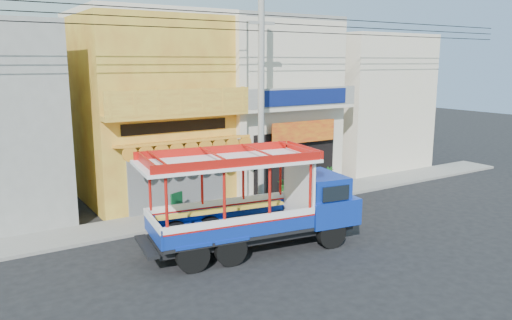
% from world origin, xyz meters
% --- Properties ---
extents(ground, '(90.00, 90.00, 0.00)m').
position_xyz_m(ground, '(0.00, 0.00, 0.00)').
color(ground, black).
rests_on(ground, ground).
extents(sidewalk, '(30.00, 2.00, 0.12)m').
position_xyz_m(sidewalk, '(0.00, 4.00, 0.06)').
color(sidewalk, slate).
rests_on(sidewalk, ground).
extents(shophouse_left, '(6.00, 7.50, 8.24)m').
position_xyz_m(shophouse_left, '(-4.00, 7.96, 4.11)').
color(shophouse_left, '#BE7B2A').
rests_on(shophouse_left, ground).
extents(shophouse_right, '(6.00, 6.75, 8.24)m').
position_xyz_m(shophouse_right, '(2.00, 7.96, 4.11)').
color(shophouse_right, beige).
rests_on(shophouse_right, ground).
extents(party_pilaster, '(0.35, 0.30, 8.00)m').
position_xyz_m(party_pilaster, '(-1.00, 4.85, 4.00)').
color(party_pilaster, beige).
rests_on(party_pilaster, ground).
extents(filler_building_right, '(6.00, 6.00, 7.60)m').
position_xyz_m(filler_building_right, '(9.00, 8.00, 3.80)').
color(filler_building_right, beige).
rests_on(filler_building_right, ground).
extents(utility_pole, '(28.00, 0.26, 9.00)m').
position_xyz_m(utility_pole, '(-0.85, 3.30, 5.03)').
color(utility_pole, gray).
rests_on(utility_pole, ground).
extents(songthaew_truck, '(7.45, 3.30, 3.36)m').
position_xyz_m(songthaew_truck, '(-3.12, -0.37, 1.62)').
color(songthaew_truck, black).
rests_on(songthaew_truck, ground).
extents(green_sign, '(0.58, 0.44, 0.92)m').
position_xyz_m(green_sign, '(-4.41, 4.18, 0.51)').
color(green_sign, black).
rests_on(green_sign, sidewalk).
extents(potted_plant_a, '(1.06, 1.05, 0.89)m').
position_xyz_m(potted_plant_a, '(1.18, 4.56, 0.56)').
color(potted_plant_a, '#175118').
rests_on(potted_plant_a, sidewalk).
extents(potted_plant_b, '(0.63, 0.63, 0.90)m').
position_xyz_m(potted_plant_b, '(1.74, 3.59, 0.57)').
color(potted_plant_b, '#175118').
rests_on(potted_plant_b, sidewalk).
extents(potted_plant_c, '(0.59, 0.59, 1.04)m').
position_xyz_m(potted_plant_c, '(3.48, 4.30, 0.64)').
color(potted_plant_c, '#175118').
rests_on(potted_plant_c, sidewalk).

